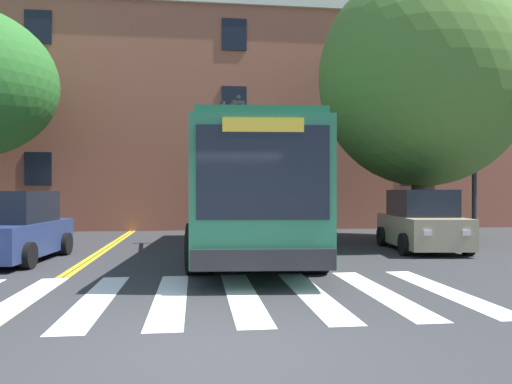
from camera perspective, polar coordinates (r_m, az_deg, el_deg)
The scene contains 12 objects.
ground_plane at distance 5.68m, azimuth -4.44°, elevation -17.69°, with size 120.00×120.00×0.00m, color #303033.
crosswalk at distance 8.40m, azimuth -9.73°, elevation -11.78°, with size 9.92×4.13×0.01m.
lane_line_yellow_inner at distance 22.44m, azimuth -14.06°, elevation -4.29°, with size 0.12×36.00×0.01m, color gold.
lane_line_yellow_outer at distance 22.42m, azimuth -13.66°, elevation -4.29°, with size 0.12×36.00×0.01m, color gold.
city_bus at distance 13.88m, azimuth -0.58°, elevation 0.17°, with size 3.56×11.26×3.22m.
car_navy_near_lane at distance 13.68m, azimuth -26.22°, elevation -3.82°, with size 2.30×4.08×1.73m.
car_tan_far_lane at distance 15.35m, azimuth 18.40°, elevation -3.32°, with size 2.25×3.89×1.77m.
car_grey_behind_bus at distance 23.47m, azimuth -1.45°, elevation -1.46°, with size 2.28×5.01×2.26m.
traffic_light_near_corner at distance 17.33m, azimuth 25.33°, elevation 6.89°, with size 0.44×2.85×5.79m.
traffic_light_overhead at distance 15.21m, azimuth -3.10°, elevation 5.43°, with size 0.51×3.03×4.68m.
street_tree_curbside_large at distance 18.19m, azimuth 18.55°, elevation 12.20°, with size 10.08×10.13×9.22m.
building_facade at distance 25.82m, azimuth -3.17°, elevation 8.16°, with size 41.31×7.27×10.66m.
Camera 1 is at (-0.26, -5.40, 1.74)m, focal length 35.00 mm.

